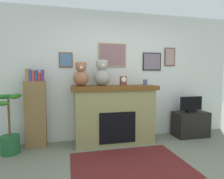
% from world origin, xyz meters
% --- Properties ---
extents(back_wall, '(5.20, 0.15, 2.60)m').
position_xyz_m(back_wall, '(0.00, 2.00, 1.30)').
color(back_wall, silver).
rests_on(back_wall, ground_plane).
extents(fireplace, '(1.62, 0.61, 1.11)m').
position_xyz_m(fireplace, '(-0.16, 1.66, 0.56)').
color(fireplace, olive).
rests_on(fireplace, ground_plane).
extents(bookshelf, '(0.36, 0.16, 1.43)m').
position_xyz_m(bookshelf, '(-1.60, 1.74, 0.67)').
color(bookshelf, brown).
rests_on(bookshelf, ground_plane).
extents(potted_plant, '(0.48, 0.59, 1.01)m').
position_xyz_m(potted_plant, '(-1.99, 1.53, 0.35)').
color(potted_plant, '#1E592D').
rests_on(potted_plant, ground_plane).
extents(tv_stand, '(0.71, 0.40, 0.53)m').
position_xyz_m(tv_stand, '(1.53, 1.64, 0.26)').
color(tv_stand, black).
rests_on(tv_stand, ground_plane).
extents(television, '(0.51, 0.14, 0.33)m').
position_xyz_m(television, '(1.53, 1.64, 0.68)').
color(television, black).
rests_on(television, tv_stand).
extents(area_rug, '(1.70, 1.18, 0.01)m').
position_xyz_m(area_rug, '(-0.16, 0.71, 0.00)').
color(area_rug, '#541B1B').
rests_on(area_rug, ground_plane).
extents(candle_jar, '(0.08, 0.08, 0.12)m').
position_xyz_m(candle_jar, '(0.48, 1.65, 1.17)').
color(candle_jar, '#4C517A').
rests_on(candle_jar, fireplace).
extents(mantel_clock, '(0.12, 0.09, 0.18)m').
position_xyz_m(mantel_clock, '(0.02, 1.65, 1.21)').
color(mantel_clock, brown).
rests_on(mantel_clock, fireplace).
extents(teddy_bear_tan, '(0.28, 0.28, 0.45)m').
position_xyz_m(teddy_bear_tan, '(-0.78, 1.65, 1.32)').
color(teddy_bear_tan, '#975B3D').
rests_on(teddy_bear_tan, fireplace).
extents(teddy_bear_grey, '(0.31, 0.31, 0.49)m').
position_xyz_m(teddy_bear_grey, '(-0.39, 1.65, 1.34)').
color(teddy_bear_grey, gray).
rests_on(teddy_bear_grey, fireplace).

